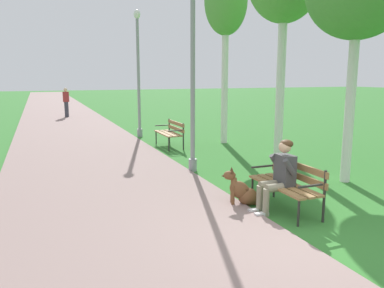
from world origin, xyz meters
The scene contains 10 objects.
ground_plane centered at (0.00, 0.00, 0.00)m, with size 120.00×120.00×0.00m, color #33752D.
paved_path centered at (-2.41, 24.00, 0.02)m, with size 4.27×60.00×0.04m, color gray.
park_bench_near centered at (0.32, 1.29, 0.51)m, with size 0.55×1.50×0.85m.
park_bench_mid centered at (0.37, 7.75, 0.51)m, with size 0.55×1.50×0.85m.
person_seated_on_near_bench centered at (0.12, 1.27, 0.68)m, with size 0.74×0.49×1.25m.
dog_brown centered at (-0.30, 1.79, 0.26)m, with size 0.80×0.43×0.71m.
lamp_post_near centered at (-0.18, 4.47, 2.36)m, with size 0.24×0.24×4.57m.
lamp_post_mid centered at (-0.05, 10.20, 2.41)m, with size 0.24×0.24×4.67m.
birch_tree_fourth centered at (2.33, 7.78, 4.61)m, with size 1.43×1.39×5.84m.
pedestrian_distant centered at (-2.17, 18.28, 0.84)m, with size 0.32×0.22×1.65m.
Camera 1 is at (-3.59, -3.99, 2.31)m, focal length 35.71 mm.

